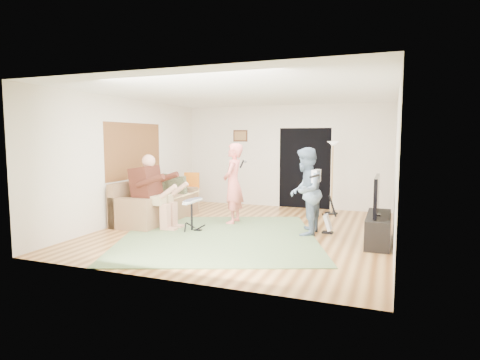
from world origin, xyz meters
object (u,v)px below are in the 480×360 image
at_px(drum_kit, 192,217).
at_px(dining_chair, 191,197).
at_px(sofa, 154,207).
at_px(television, 377,195).
at_px(guitarist, 305,191).
at_px(tv_cabinet, 378,229).
at_px(torchiere_lamp, 332,164).
at_px(singer, 233,184).
at_px(guitar_spare, 328,222).

bearing_deg(drum_kit, dining_chair, 118.35).
bearing_deg(sofa, television, -3.67).
height_order(guitarist, television, guitarist).
bearing_deg(television, sofa, 176.33).
height_order(drum_kit, tv_cabinet, drum_kit).
xyz_separation_m(sofa, torchiere_lamp, (3.64, 2.17, 0.90)).
xyz_separation_m(singer, dining_chair, (-1.61, 1.09, -0.52)).
xyz_separation_m(singer, torchiere_lamp, (1.84, 1.86, 0.34)).
bearing_deg(tv_cabinet, singer, 168.35).
relative_size(sofa, torchiere_lamp, 1.28).
bearing_deg(torchiere_lamp, singer, -134.60).
height_order(singer, dining_chair, singer).
bearing_deg(torchiere_lamp, tv_cabinet, -64.94).
xyz_separation_m(torchiere_lamp, dining_chair, (-3.45, -0.77, -0.87)).
bearing_deg(dining_chair, guitar_spare, -28.92).
bearing_deg(television, torchiere_lamp, 114.11).
height_order(tv_cabinet, television, television).
xyz_separation_m(drum_kit, guitarist, (2.16, 0.50, 0.55)).
xyz_separation_m(sofa, dining_chair, (0.19, 1.40, 0.04)).
height_order(singer, guitarist, singer).
distance_m(dining_chair, television, 4.89).
height_order(sofa, torchiere_lamp, torchiere_lamp).
bearing_deg(guitar_spare, torchiere_lamp, 96.25).
bearing_deg(drum_kit, sofa, 153.45).
relative_size(guitar_spare, dining_chair, 0.78).
height_order(sofa, singer, singer).
distance_m(guitar_spare, tv_cabinet, 1.02).
bearing_deg(television, singer, 168.16).
bearing_deg(singer, guitarist, 69.53).
height_order(singer, torchiere_lamp, torchiere_lamp).
xyz_separation_m(singer, television, (2.95, -0.62, -0.02)).
distance_m(sofa, singer, 1.92).
bearing_deg(tv_cabinet, drum_kit, -174.37).
distance_m(guitarist, television, 1.30).
height_order(drum_kit, guitar_spare, guitar_spare).
bearing_deg(guitar_spare, singer, 174.31).
xyz_separation_m(torchiere_lamp, television, (1.11, -2.48, -0.36)).
distance_m(guitarist, guitar_spare, 0.78).
distance_m(dining_chair, tv_cabinet, 4.91).
bearing_deg(dining_chair, sofa, -107.41).
height_order(guitarist, tv_cabinet, guitarist).
height_order(drum_kit, guitarist, guitarist).
relative_size(dining_chair, television, 0.83).
xyz_separation_m(guitarist, dining_chair, (-3.27, 1.55, -0.49)).
height_order(dining_chair, tv_cabinet, dining_chair).
distance_m(sofa, television, 4.79).
distance_m(singer, torchiere_lamp, 2.64).
relative_size(singer, torchiere_lamp, 0.98).
xyz_separation_m(dining_chair, television, (4.56, -1.71, 0.51)).
relative_size(singer, television, 1.50).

